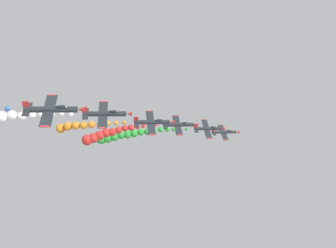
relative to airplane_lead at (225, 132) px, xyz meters
The scene contains 9 objects.
airplane_lead is the anchor object (origin of this frame).
airplane_left_inner 15.40m from the airplane_lead, 37.26° to the right, with size 7.70×10.35×6.24m.
smoke_trail_left_inner 38.87m from the airplane_lead, 74.90° to the right, with size 5.49×29.94×5.59m.
airplane_right_inner 33.10m from the airplane_lead, 40.06° to the right, with size 8.10×10.35×5.69m.
smoke_trail_right_inner 49.44m from the airplane_lead, 59.20° to the right, with size 3.08×21.20×6.18m.
airplane_left_outer 47.79m from the airplane_lead, 39.09° to the right, with size 7.79×10.35×6.13m.
smoke_trail_left_outer 59.41m from the airplane_lead, 55.67° to the right, with size 7.08×17.99×3.42m.
airplane_right_outer 65.52m from the airplane_lead, 39.35° to the right, with size 7.98×10.35×5.86m.
airplane_trailing 80.60m from the airplane_lead, 38.66° to the right, with size 7.98×10.35×5.86m.
Camera 1 is at (96.53, -13.33, 143.36)m, focal length 38.61 mm.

